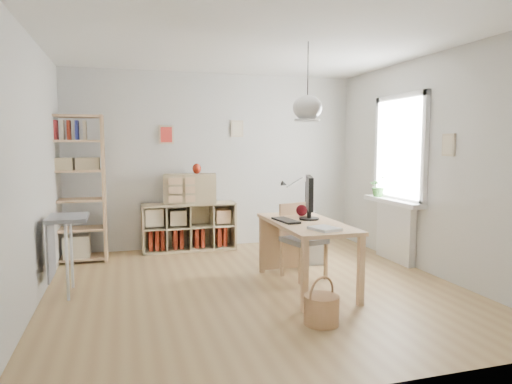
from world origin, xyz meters
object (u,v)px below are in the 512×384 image
object	(u,v)px
cube_shelf	(188,230)
monitor	(309,195)
desk	(306,230)
tall_bookshelf	(74,183)
storage_chest	(299,246)
drawer_chest	(190,189)
chair	(301,235)

from	to	relation	value
cube_shelf	monitor	distance (m)	2.49
desk	tall_bookshelf	distance (m)	3.27
desk	storage_chest	world-z (taller)	desk
monitor	drawer_chest	distance (m)	2.33
desk	storage_chest	bearing A→B (deg)	72.19
tall_bookshelf	drawer_chest	world-z (taller)	tall_bookshelf
storage_chest	cube_shelf	bearing A→B (deg)	149.76
desk	tall_bookshelf	bearing A→B (deg)	142.99
desk	drawer_chest	xyz separation A→B (m)	(-0.98, 2.19, 0.28)
monitor	drawer_chest	bearing A→B (deg)	136.31
drawer_chest	monitor	bearing A→B (deg)	-53.17
desk	storage_chest	xyz separation A→B (m)	(0.36, 1.11, -0.44)
tall_bookshelf	storage_chest	bearing A→B (deg)	-15.87
storage_chest	tall_bookshelf	bearing A→B (deg)	172.91
monitor	cube_shelf	bearing A→B (deg)	136.82
tall_bookshelf	chair	bearing A→B (deg)	-29.79
chair	drawer_chest	bearing A→B (deg)	106.44
chair	desk	bearing A→B (deg)	-119.21
storage_chest	monitor	xyz separation A→B (m)	(-0.27, -0.99, 0.81)
chair	monitor	size ratio (longest dim) A/B	1.61
desk	monitor	bearing A→B (deg)	54.37
cube_shelf	storage_chest	world-z (taller)	cube_shelf
cube_shelf	desk	bearing A→B (deg)	-65.39
cube_shelf	tall_bookshelf	bearing A→B (deg)	-169.81
monitor	drawer_chest	xyz separation A→B (m)	(-1.06, 2.07, -0.09)
tall_bookshelf	desk	bearing A→B (deg)	-37.01
tall_bookshelf	drawer_chest	distance (m)	1.63
desk	cube_shelf	xyz separation A→B (m)	(-1.02, 2.23, -0.36)
desk	monitor	distance (m)	0.40
cube_shelf	tall_bookshelf	distance (m)	1.77
tall_bookshelf	cube_shelf	bearing A→B (deg)	10.19
tall_bookshelf	storage_chest	xyz separation A→B (m)	(2.94, -0.84, -0.87)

